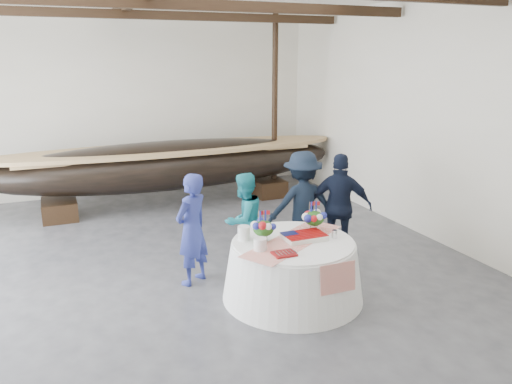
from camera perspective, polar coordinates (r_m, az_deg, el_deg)
name	(u,v)px	position (r m, az deg, el deg)	size (l,w,h in m)	color
floor	(182,286)	(7.94, -8.44, -10.57)	(10.00, 12.00, 0.01)	#3D3D42
wall_back	(118,105)	(13.11, -15.46, 9.61)	(10.00, 0.02, 4.50)	silver
wall_right	(449,124)	(9.69, 21.18, 7.25)	(0.02, 12.00, 4.50)	silver
pavilion_structure	(159,16)	(7.89, -11.07, 19.13)	(9.80, 11.76, 4.50)	black
longboat_display	(170,165)	(11.74, -9.78, 3.07)	(8.25, 1.65, 1.55)	black
banquet_table	(293,269)	(7.37, 4.22, -8.78)	(2.06, 2.06, 0.88)	white
tabletop_items	(288,229)	(7.25, 3.70, -4.19)	(1.91, 1.46, 0.40)	red
guest_woman_blue	(192,229)	(7.71, -7.34, -4.25)	(0.64, 0.42, 1.76)	navy
guest_woman_teal	(244,220)	(8.30, -1.41, -3.23)	(0.78, 0.61, 1.60)	teal
guest_man_left	(302,204)	(8.74, 5.30, -1.40)	(1.21, 0.70, 1.87)	black
guest_man_right	(340,207)	(8.71, 9.56, -1.66)	(1.09, 0.45, 1.86)	black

